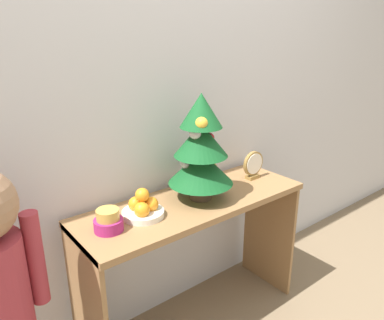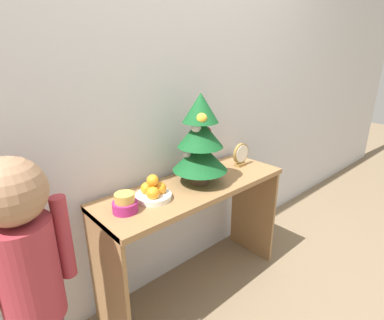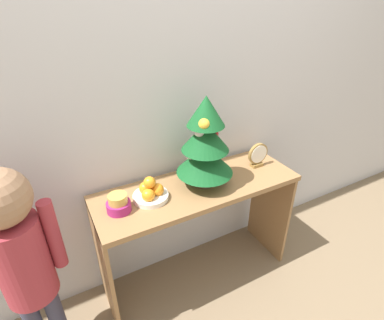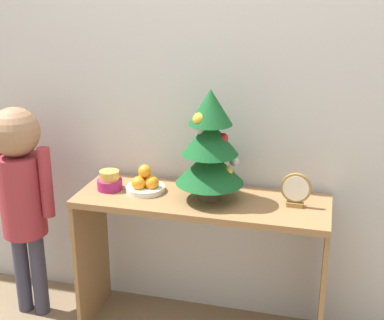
{
  "view_description": "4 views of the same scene",
  "coord_description": "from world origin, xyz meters",
  "px_view_note": "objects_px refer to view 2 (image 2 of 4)",
  "views": [
    {
      "loc": [
        -1.0,
        -1.05,
        1.46
      ],
      "look_at": [
        -0.04,
        0.16,
        0.92
      ],
      "focal_mm": 35.0,
      "sensor_mm": 36.0,
      "label": 1
    },
    {
      "loc": [
        -1.03,
        -0.92,
        1.39
      ],
      "look_at": [
        0.01,
        0.23,
        0.84
      ],
      "focal_mm": 28.0,
      "sensor_mm": 36.0,
      "label": 2
    },
    {
      "loc": [
        -0.67,
        -0.98,
        1.63
      ],
      "look_at": [
        -0.05,
        0.19,
        0.88
      ],
      "focal_mm": 28.0,
      "sensor_mm": 36.0,
      "label": 3
    },
    {
      "loc": [
        0.52,
        -1.96,
        1.65
      ],
      "look_at": [
        -0.06,
        0.24,
        0.87
      ],
      "focal_mm": 50.0,
      "sensor_mm": 36.0,
      "label": 4
    }
  ],
  "objects_px": {
    "fruit_bowl": "(153,192)",
    "singing_bowl": "(125,204)",
    "desk_clock": "(241,155)",
    "mini_tree": "(200,140)",
    "child_figure": "(25,259)"
  },
  "relations": [
    {
      "from": "fruit_bowl",
      "to": "singing_bowl",
      "type": "height_order",
      "value": "fruit_bowl"
    },
    {
      "from": "desk_clock",
      "to": "mini_tree",
      "type": "bearing_deg",
      "value": -177.54
    },
    {
      "from": "fruit_bowl",
      "to": "singing_bowl",
      "type": "relative_size",
      "value": 1.54
    },
    {
      "from": "singing_bowl",
      "to": "desk_clock",
      "type": "relative_size",
      "value": 0.77
    },
    {
      "from": "mini_tree",
      "to": "singing_bowl",
      "type": "relative_size",
      "value": 4.26
    },
    {
      "from": "fruit_bowl",
      "to": "mini_tree",
      "type": "bearing_deg",
      "value": -2.29
    },
    {
      "from": "mini_tree",
      "to": "desk_clock",
      "type": "relative_size",
      "value": 3.29
    },
    {
      "from": "mini_tree",
      "to": "child_figure",
      "type": "height_order",
      "value": "mini_tree"
    },
    {
      "from": "mini_tree",
      "to": "fruit_bowl",
      "type": "height_order",
      "value": "mini_tree"
    },
    {
      "from": "mini_tree",
      "to": "fruit_bowl",
      "type": "relative_size",
      "value": 2.76
    },
    {
      "from": "mini_tree",
      "to": "fruit_bowl",
      "type": "xyz_separation_m",
      "value": [
        -0.31,
        0.01,
        -0.21
      ]
    },
    {
      "from": "fruit_bowl",
      "to": "child_figure",
      "type": "distance_m",
      "value": 0.61
    },
    {
      "from": "singing_bowl",
      "to": "child_figure",
      "type": "height_order",
      "value": "child_figure"
    },
    {
      "from": "singing_bowl",
      "to": "fruit_bowl",
      "type": "bearing_deg",
      "value": 5.75
    },
    {
      "from": "singing_bowl",
      "to": "child_figure",
      "type": "distance_m",
      "value": 0.44
    }
  ]
}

